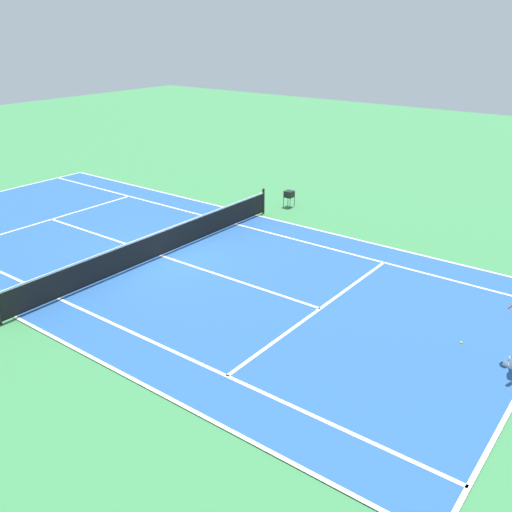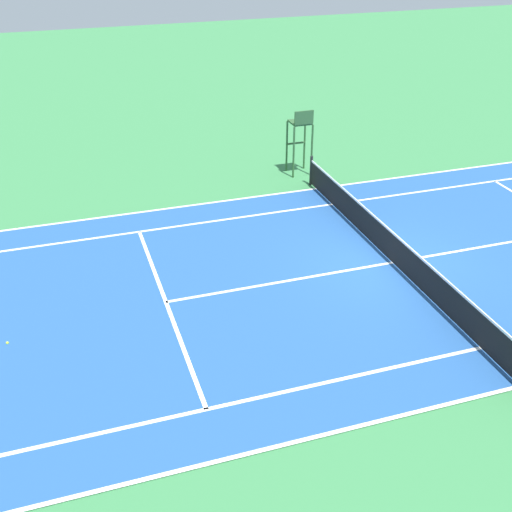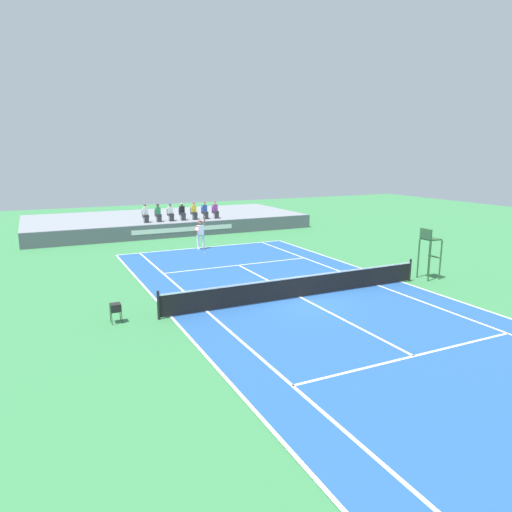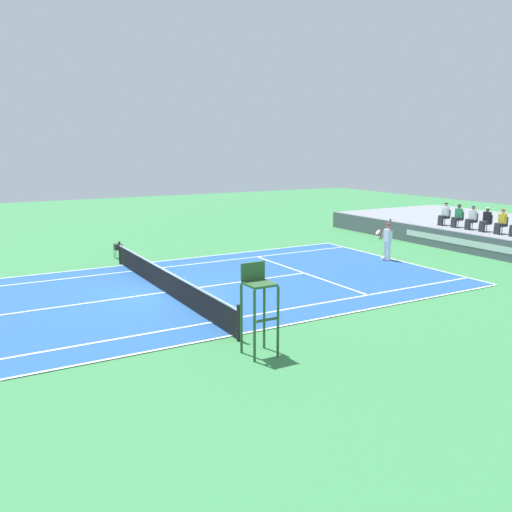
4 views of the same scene
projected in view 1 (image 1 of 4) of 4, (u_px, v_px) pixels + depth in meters
name	position (u px, v px, depth m)	size (l,w,h in m)	color
ground_plane	(161.00, 256.00, 19.47)	(80.00, 80.00, 0.00)	#387F47
court	(161.00, 256.00, 19.46)	(11.08, 23.88, 0.03)	#235193
net	(160.00, 242.00, 19.26)	(11.98, 0.10, 1.07)	black
tennis_ball	(461.00, 343.00, 14.18)	(0.07, 0.07, 0.07)	#D1E533
ball_hopper	(289.00, 194.00, 24.48)	(0.36, 0.36, 0.70)	black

